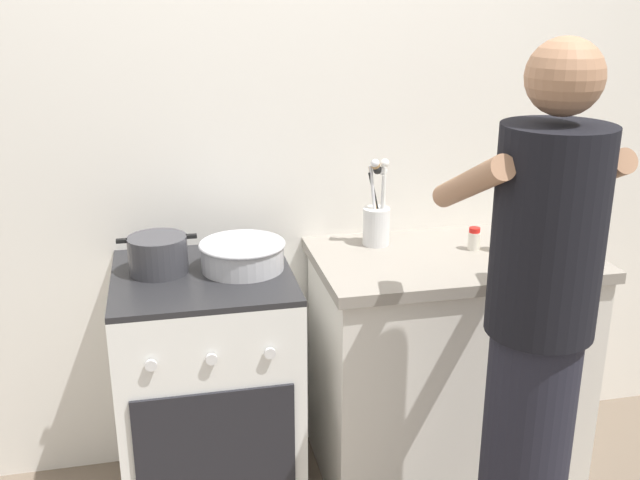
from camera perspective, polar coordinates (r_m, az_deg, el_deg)
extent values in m
cube|color=silver|center=(2.82, 1.34, 7.48)|extent=(3.20, 0.10, 2.50)
cube|color=silver|center=(2.89, 9.74, -9.85)|extent=(0.96, 0.56, 0.86)
cube|color=gray|center=(2.71, 10.26, -1.47)|extent=(1.00, 0.60, 0.04)
cube|color=white|center=(2.71, -8.61, -11.66)|extent=(0.60, 0.60, 0.88)
cube|color=#232326|center=(2.51, -9.10, -2.79)|extent=(0.60, 0.60, 0.02)
cube|color=black|center=(2.46, -8.04, -15.64)|extent=(0.51, 0.01, 0.40)
cylinder|color=silver|center=(2.29, -12.95, -9.44)|extent=(0.04, 0.01, 0.04)
cylinder|color=silver|center=(2.29, -8.40, -9.12)|extent=(0.04, 0.01, 0.04)
cylinder|color=silver|center=(2.31, -3.89, -8.74)|extent=(0.04, 0.01, 0.04)
cylinder|color=#38383D|center=(2.53, -12.42, -1.11)|extent=(0.20, 0.20, 0.13)
cube|color=black|center=(2.51, -15.10, -0.06)|extent=(0.04, 0.02, 0.01)
cube|color=black|center=(2.51, -9.92, 0.30)|extent=(0.04, 0.02, 0.01)
cylinder|color=#B7B7BC|center=(2.52, -6.02, -1.23)|extent=(0.28, 0.28, 0.09)
torus|color=#B7B7BC|center=(2.50, -6.05, -0.33)|extent=(0.30, 0.30, 0.01)
cylinder|color=silver|center=(2.74, 4.37, 1.06)|extent=(0.10, 0.10, 0.14)
cylinder|color=silver|center=(2.71, 4.20, 2.75)|extent=(0.03, 0.05, 0.29)
sphere|color=silver|center=(2.67, 4.28, 5.93)|extent=(0.03, 0.03, 0.03)
cylinder|color=silver|center=(2.73, 4.82, 2.57)|extent=(0.02, 0.04, 0.25)
sphere|color=silver|center=(2.69, 4.90, 5.35)|extent=(0.03, 0.03, 0.03)
cylinder|color=#9E7547|center=(2.71, 4.25, 2.72)|extent=(0.04, 0.07, 0.28)
sphere|color=#9E7547|center=(2.68, 4.33, 5.79)|extent=(0.03, 0.03, 0.03)
cylinder|color=white|center=(2.72, 4.94, 2.77)|extent=(0.02, 0.03, 0.29)
sphere|color=white|center=(2.68, 5.04, 5.95)|extent=(0.03, 0.03, 0.03)
cylinder|color=black|center=(2.72, 4.40, 2.60)|extent=(0.06, 0.04, 0.26)
sphere|color=black|center=(2.68, 4.47, 5.43)|extent=(0.03, 0.03, 0.03)
cylinder|color=silver|center=(2.75, 11.82, -0.07)|extent=(0.04, 0.04, 0.07)
cylinder|color=red|center=(2.74, 11.88, 0.77)|extent=(0.04, 0.04, 0.02)
cylinder|color=gold|center=(2.73, 15.22, 1.07)|extent=(0.06, 0.06, 0.21)
cylinder|color=gold|center=(2.69, 15.44, 3.54)|extent=(0.03, 0.03, 0.04)
cylinder|color=black|center=(2.69, 15.49, 4.08)|extent=(0.03, 0.03, 0.02)
cylinder|color=black|center=(2.39, 15.46, -16.51)|extent=(0.26, 0.26, 0.90)
cylinder|color=black|center=(2.06, 17.25, 0.56)|extent=(0.30, 0.30, 0.58)
sphere|color=#A07254|center=(1.98, 18.41, 11.90)|extent=(0.20, 0.20, 0.20)
cylinder|color=#A07254|center=(2.08, 11.57, 4.33)|extent=(0.07, 0.41, 0.24)
cylinder|color=#A07254|center=(2.23, 19.62, 4.64)|extent=(0.07, 0.41, 0.24)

